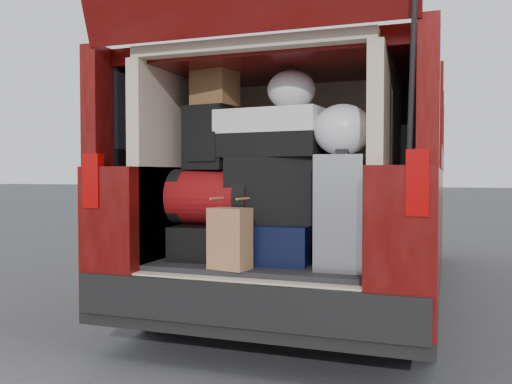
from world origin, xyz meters
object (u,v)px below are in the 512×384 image
at_px(red_duffel, 214,197).
at_px(backpack, 207,138).
at_px(kraft_bag, 230,239).
at_px(silver_roller, 344,212).
at_px(black_hardshell, 210,241).
at_px(black_soft_case, 275,190).
at_px(twotone_duffel, 272,134).
at_px(navy_hardshell, 279,242).

bearing_deg(red_duffel, backpack, 175.86).
relative_size(kraft_bag, backpack, 0.84).
relative_size(silver_roller, backpack, 1.57).
bearing_deg(silver_roller, black_hardshell, 174.01).
distance_m(black_soft_case, twotone_duffel, 0.33).
relative_size(black_hardshell, kraft_bag, 1.53).
bearing_deg(black_soft_case, backpack, 179.54).
bearing_deg(silver_roller, kraft_bag, -155.98).
bearing_deg(red_duffel, navy_hardshell, -1.01).
distance_m(black_hardshell, twotone_duffel, 0.75).
distance_m(red_duffel, twotone_duffel, 0.52).
distance_m(silver_roller, red_duffel, 0.82).
height_order(navy_hardshell, backpack, backpack).
height_order(red_duffel, black_soft_case, black_soft_case).
height_order(navy_hardshell, black_soft_case, black_soft_case).
relative_size(black_hardshell, twotone_duffel, 0.80).
relative_size(silver_roller, black_soft_case, 1.14).
bearing_deg(twotone_duffel, black_hardshell, -168.39).
relative_size(red_duffel, twotone_duffel, 0.82).
bearing_deg(black_hardshell, twotone_duffel, 0.92).
height_order(navy_hardshell, twotone_duffel, twotone_duffel).
relative_size(silver_roller, twotone_duffel, 0.98).
height_order(black_soft_case, backpack, backpack).
bearing_deg(twotone_duffel, kraft_bag, -100.76).
bearing_deg(kraft_bag, backpack, 140.87).
bearing_deg(twotone_duffel, black_soft_case, 1.98).
distance_m(navy_hardshell, silver_roller, 0.46).
xyz_separation_m(navy_hardshell, black_soft_case, (-0.03, 0.02, 0.30)).
xyz_separation_m(navy_hardshell, backpack, (-0.46, -0.00, 0.62)).
bearing_deg(backpack, kraft_bag, -41.76).
xyz_separation_m(backpack, twotone_duffel, (0.40, 0.02, 0.02)).
bearing_deg(red_duffel, black_hardshell, -151.51).
bearing_deg(black_hardshell, red_duffel, 25.56).
xyz_separation_m(navy_hardshell, red_duffel, (-0.42, -0.00, 0.26)).
bearing_deg(twotone_duffel, red_duffel, -169.78).
height_order(silver_roller, red_duffel, silver_roller).
bearing_deg(kraft_bag, silver_roller, 35.44).
distance_m(silver_roller, backpack, 0.96).
relative_size(black_hardshell, red_duffel, 0.98).
relative_size(navy_hardshell, twotone_duffel, 0.81).
xyz_separation_m(black_hardshell, backpack, (-0.02, 0.01, 0.63)).
bearing_deg(black_hardshell, navy_hardshell, -2.58).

